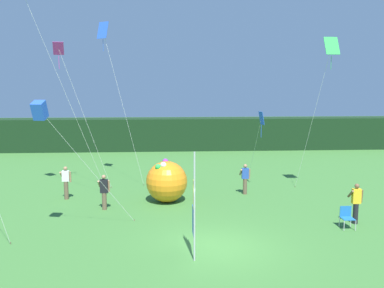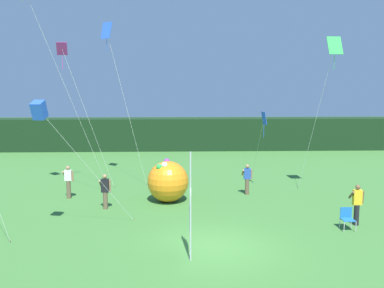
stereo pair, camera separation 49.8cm
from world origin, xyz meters
The scene contains 14 objects.
ground_plane centered at (0.00, 0.00, 0.00)m, with size 120.00×120.00×0.00m, color #3D7533.
distant_treeline centered at (0.00, 23.24, 1.41)m, with size 80.00×2.40×2.81m, color black.
banner_flag centered at (-0.87, -0.81, 1.78)m, with size 0.06×1.03×3.72m.
person_near_banner centered at (6.22, 2.33, 0.93)m, with size 0.55×0.48×1.74m.
person_mid_field centered at (-6.94, 7.00, 0.91)m, with size 0.55×0.48×1.71m.
person_far_left centered at (2.42, 7.45, 0.87)m, with size 0.55×0.48×1.64m.
person_far_right centered at (-4.72, 5.03, 0.89)m, with size 0.55×0.48×1.68m.
inflatable_balloon centered at (-1.78, 6.20, 1.04)m, with size 2.07×2.07×2.15m.
folding_chair centered at (5.62, 1.81, 0.51)m, with size 0.51×0.51×0.89m.
kite_blue_diamond_0 centered at (-5.30, 10.90, 8.52)m, with size 2.69×1.51×9.44m.
kite_magenta_diamond_1 centered at (-7.36, 9.08, 7.24)m, with size 2.93×0.55×8.09m.
kite_blue_box_3 centered at (-6.45, 1.39, 4.91)m, with size 3.55×2.21×5.32m.
kite_blue_diamond_4 centered at (3.42, 8.48, 3.79)m, with size 0.33×2.87×4.38m.
kite_green_diamond_6 centered at (6.63, 7.10, 7.48)m, with size 1.51×2.00×8.27m.
Camera 1 is at (-1.78, -14.90, 5.95)m, focal length 40.32 mm.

